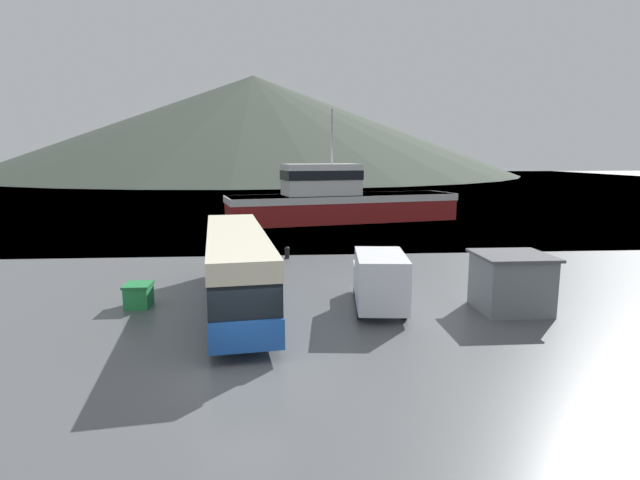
{
  "coord_description": "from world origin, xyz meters",
  "views": [
    {
      "loc": [
        1.29,
        -14.58,
        6.62
      ],
      "look_at": [
        3.31,
        12.64,
        2.0
      ],
      "focal_mm": 28.0,
      "sensor_mm": 36.0,
      "label": 1
    }
  ],
  "objects_px": {
    "delivery_van": "(379,279)",
    "storage_bin": "(139,295)",
    "tour_bus": "(237,265)",
    "fishing_boat": "(338,200)",
    "dock_kiosk": "(511,282)"
  },
  "relations": [
    {
      "from": "delivery_van",
      "to": "storage_bin",
      "type": "xyz_separation_m",
      "value": [
        -10.58,
        1.03,
        -0.79
      ]
    },
    {
      "from": "delivery_van",
      "to": "storage_bin",
      "type": "bearing_deg",
      "value": -179.92
    },
    {
      "from": "tour_bus",
      "to": "fishing_boat",
      "type": "xyz_separation_m",
      "value": [
        7.67,
        28.83,
        0.27
      ]
    },
    {
      "from": "tour_bus",
      "to": "dock_kiosk",
      "type": "height_order",
      "value": "tour_bus"
    },
    {
      "from": "tour_bus",
      "to": "delivery_van",
      "type": "bearing_deg",
      "value": -13.23
    },
    {
      "from": "delivery_van",
      "to": "fishing_boat",
      "type": "relative_size",
      "value": 0.23
    },
    {
      "from": "delivery_van",
      "to": "fishing_boat",
      "type": "xyz_separation_m",
      "value": [
        1.47,
        29.43,
        0.84
      ]
    },
    {
      "from": "tour_bus",
      "to": "fishing_boat",
      "type": "bearing_deg",
      "value": 67.39
    },
    {
      "from": "delivery_van",
      "to": "fishing_boat",
      "type": "distance_m",
      "value": 29.48
    },
    {
      "from": "tour_bus",
      "to": "fishing_boat",
      "type": "relative_size",
      "value": 0.54
    },
    {
      "from": "tour_bus",
      "to": "delivery_van",
      "type": "distance_m",
      "value": 6.25
    },
    {
      "from": "dock_kiosk",
      "to": "tour_bus",
      "type": "bearing_deg",
      "value": 173.92
    },
    {
      "from": "fishing_boat",
      "to": "storage_bin",
      "type": "xyz_separation_m",
      "value": [
        -12.05,
        -28.4,
        -1.63
      ]
    },
    {
      "from": "dock_kiosk",
      "to": "delivery_van",
      "type": "bearing_deg",
      "value": 173.29
    },
    {
      "from": "dock_kiosk",
      "to": "storage_bin",
      "type": "bearing_deg",
      "value": 174.04
    }
  ]
}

